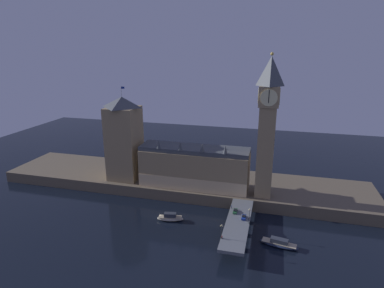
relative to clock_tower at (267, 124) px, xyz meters
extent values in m
plane|color=black|center=(-48.96, -25.62, -45.38)|extent=(400.00, 400.00, 0.00)
cube|color=brown|center=(-48.96, 13.38, -42.17)|extent=(220.00, 42.00, 6.42)
cube|color=#9E845B|center=(-38.38, 3.29, -28.67)|extent=(60.76, 16.83, 20.57)
cube|color=beige|center=(-38.38, -5.24, -35.26)|extent=(60.76, 0.20, 7.41)
cube|color=#42474C|center=(-38.38, 3.29, -17.19)|extent=(60.76, 15.48, 2.40)
cone|color=#42474C|center=(-56.61, -3.86, -13.72)|extent=(2.40, 2.40, 4.53)
cone|color=#42474C|center=(-44.45, -3.86, -13.72)|extent=(2.40, 2.40, 4.53)
cone|color=#42474C|center=(-32.30, -3.86, -13.72)|extent=(2.40, 2.40, 4.53)
cone|color=#42474C|center=(-20.15, -3.86, -13.72)|extent=(2.40, 2.40, 4.53)
cube|color=#9E845B|center=(0.00, 0.00, -15.03)|extent=(8.24, 8.24, 47.86)
cube|color=#9E845B|center=(0.00, 0.00, 13.93)|extent=(9.73, 9.73, 10.07)
cylinder|color=beige|center=(0.00, -4.99, 13.93)|extent=(8.11, 0.25, 8.11)
cylinder|color=beige|center=(0.00, 4.99, 13.93)|extent=(8.11, 0.25, 8.11)
cylinder|color=beige|center=(4.99, 0.00, 13.93)|extent=(0.25, 8.11, 8.11)
cylinder|color=beige|center=(-4.99, 0.00, 13.93)|extent=(0.25, 8.11, 8.11)
cube|color=black|center=(0.00, -5.17, 14.54)|extent=(0.36, 0.10, 6.08)
pyramid|color=#42474C|center=(0.00, 0.00, 25.99)|extent=(9.73, 9.73, 14.05)
sphere|color=gold|center=(0.00, 0.00, 33.82)|extent=(1.60, 1.60, 1.60)
cube|color=#9E845B|center=(-81.32, 4.57, -17.44)|extent=(17.37, 17.37, 43.04)
pyramid|color=#42474C|center=(-81.32, 4.57, 7.07)|extent=(17.72, 17.72, 5.99)
cylinder|color=#99999E|center=(-81.32, 4.57, 13.06)|extent=(0.24, 0.24, 6.00)
cube|color=navy|center=(-80.22, 4.57, 15.16)|extent=(2.00, 0.08, 1.20)
cube|color=slate|center=(-9.36, -30.62, -39.66)|extent=(10.50, 46.00, 1.40)
cube|color=brown|center=(-9.36, -42.12, -42.87)|extent=(8.93, 3.20, 5.02)
cube|color=brown|center=(-9.36, -30.62, -42.87)|extent=(8.93, 3.20, 5.02)
cube|color=brown|center=(-9.36, -19.12, -42.87)|extent=(8.93, 3.20, 5.02)
cube|color=#235633|center=(-11.67, -22.08, -38.42)|extent=(1.77, 4.71, 0.73)
cube|color=black|center=(-11.67, -22.08, -37.83)|extent=(1.45, 2.12, 0.45)
cylinder|color=black|center=(-12.51, -20.62, -38.64)|extent=(0.22, 0.64, 0.64)
cylinder|color=black|center=(-10.83, -20.62, -38.64)|extent=(0.22, 0.64, 0.64)
cylinder|color=black|center=(-12.51, -23.54, -38.64)|extent=(0.22, 0.64, 0.64)
cylinder|color=black|center=(-10.83, -23.54, -38.64)|extent=(0.22, 0.64, 0.64)
cube|color=navy|center=(-7.05, -26.96, -38.35)|extent=(1.88, 4.46, 0.86)
cube|color=black|center=(-7.05, -26.96, -37.70)|extent=(1.54, 2.01, 0.45)
cylinder|color=black|center=(-6.15, -28.34, -38.64)|extent=(0.22, 0.64, 0.64)
cylinder|color=black|center=(-7.94, -28.34, -38.64)|extent=(0.22, 0.64, 0.64)
cylinder|color=black|center=(-6.15, -25.57, -38.64)|extent=(0.22, 0.64, 0.64)
cylinder|color=black|center=(-7.94, -25.57, -38.64)|extent=(0.22, 0.64, 0.64)
cylinder|color=black|center=(-13.98, -45.85, -38.58)|extent=(0.28, 0.28, 0.75)
cylinder|color=maroon|center=(-13.98, -45.85, -37.90)|extent=(0.38, 0.38, 0.63)
sphere|color=tan|center=(-13.98, -45.85, -37.48)|extent=(0.20, 0.20, 0.20)
cylinder|color=black|center=(-4.74, -28.15, -38.58)|extent=(0.28, 0.28, 0.77)
cylinder|color=black|center=(-4.74, -28.15, -37.88)|extent=(0.38, 0.38, 0.64)
sphere|color=tan|center=(-4.74, -28.15, -37.45)|extent=(0.21, 0.21, 0.21)
cylinder|color=black|center=(-13.98, -18.70, -38.52)|extent=(0.28, 0.28, 0.87)
cylinder|color=navy|center=(-13.98, -18.70, -37.72)|extent=(0.38, 0.38, 0.73)
sphere|color=tan|center=(-13.98, -18.70, -37.24)|extent=(0.24, 0.24, 0.24)
cylinder|color=#2D3333|center=(-14.38, -45.34, -38.71)|extent=(0.56, 0.56, 0.50)
cylinder|color=#2D3333|center=(-14.38, -45.34, -36.00)|extent=(0.18, 0.18, 4.91)
sphere|color=#F9E5A3|center=(-14.38, -45.34, -33.00)|extent=(0.60, 0.60, 0.60)
sphere|color=#F9E5A3|center=(-14.83, -45.34, -33.35)|extent=(0.44, 0.44, 0.44)
sphere|color=#F9E5A3|center=(-13.93, -45.34, -33.35)|extent=(0.44, 0.44, 0.44)
cylinder|color=#2D3333|center=(-4.34, -30.62, -38.71)|extent=(0.56, 0.56, 0.50)
cylinder|color=#2D3333|center=(-4.34, -30.62, -35.48)|extent=(0.18, 0.18, 5.96)
sphere|color=#F9E5A3|center=(-4.34, -30.62, -31.95)|extent=(0.60, 0.60, 0.60)
sphere|color=#F9E5A3|center=(-4.79, -30.62, -32.30)|extent=(0.44, 0.44, 0.44)
sphere|color=#F9E5A3|center=(-3.89, -30.62, -32.30)|extent=(0.44, 0.44, 0.44)
ellipsoid|color=#B2A893|center=(-43.00, -26.71, -44.39)|extent=(13.48, 6.62, 1.98)
cube|color=tan|center=(-43.00, -26.71, -43.49)|extent=(11.79, 5.49, 0.24)
cube|color=#2D333D|center=(-43.00, -26.71, -42.38)|extent=(6.20, 3.70, 1.98)
ellipsoid|color=#1E2842|center=(9.14, -35.40, -44.47)|extent=(16.90, 7.27, 1.82)
cube|color=tan|center=(9.14, -35.40, -43.64)|extent=(14.81, 6.04, 0.24)
cube|color=#2D333D|center=(9.14, -35.40, -42.60)|extent=(7.74, 4.03, 1.82)
camera|label=1|loc=(3.49, -160.37, 36.36)|focal=30.00mm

